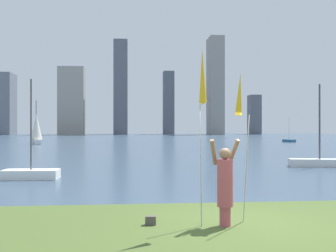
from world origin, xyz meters
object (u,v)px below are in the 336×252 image
person (225,183)px  bag (150,221)px  sailboat_1 (320,162)px  kite_flag_right (240,98)px  sailboat_0 (36,129)px  sailboat_2 (31,173)px  kite_flag_left (202,80)px  sailboat_3 (289,141)px

person → bag: bearing=156.9°
bag → sailboat_1: (9.66, 11.90, 0.19)m
bag → kite_flag_right: bearing=10.9°
sailboat_0 → person: bearing=-72.0°
sailboat_0 → sailboat_2: (7.78, -34.51, -1.65)m
sailboat_0 → sailboat_1: (21.99, -30.76, -1.60)m
kite_flag_left → bag: size_ratio=16.58×
person → kite_flag_left: kite_flag_left is taller
sailboat_0 → bag: bearing=-73.9°
bag → sailboat_1: 15.33m
kite_flag_right → sailboat_3: 49.88m
bag → sailboat_2: bearing=119.2°
person → sailboat_0: size_ratio=0.34×
kite_flag_right → bag: bearing=-169.1°
sailboat_0 → sailboat_3: bearing=5.8°
kite_flag_right → bag: size_ratio=14.68×
person → sailboat_3: bearing=52.0°
kite_flag_left → person: bearing=9.5°
kite_flag_left → bag: (-1.10, 0.33, -3.06)m
kite_flag_right → sailboat_2: size_ratio=0.82×
person → kite_flag_right: 2.07m
bag → sailboat_1: size_ratio=0.05×
sailboat_1 → kite_flag_left: bearing=-125.0°
kite_flag_right → sailboat_0: 44.66m
person → sailboat_1: sailboat_1 is taller
person → sailboat_0: sailboat_0 is taller
person → sailboat_1: 14.59m
sailboat_3 → sailboat_0: bearing=-174.2°
bag → sailboat_3: size_ratio=0.06×
kite_flag_left → sailboat_0: 45.05m
sailboat_0 → sailboat_2: 35.41m
kite_flag_left → sailboat_2: sailboat_2 is taller
sailboat_3 → person: bearing=-113.6°
sailboat_0 → sailboat_2: bearing=-77.3°
sailboat_1 → sailboat_2: 14.70m
sailboat_1 → bag: bearing=-129.1°
sailboat_2 → sailboat_3: 46.27m
bag → kite_flag_left: bearing=-16.8°
sailboat_2 → sailboat_1: bearing=14.8°
sailboat_0 → sailboat_2: size_ratio=1.33×
bag → sailboat_3: sailboat_3 is taller
kite_flag_left → kite_flag_right: (1.02, 0.74, -0.32)m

